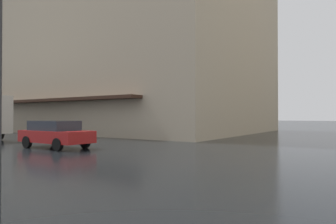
# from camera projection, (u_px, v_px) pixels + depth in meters

# --- Properties ---
(haussmann_block_mid) EXTENTS (20.79, 28.11, 20.80)m
(haussmann_block_mid) POSITION_uv_depth(u_px,v_px,m) (129.00, 41.00, 35.45)
(haussmann_block_mid) COLOR tan
(haussmann_block_mid) RESTS_ON ground_plane
(car_red) EXTENTS (1.85, 4.10, 1.41)m
(car_red) POSITION_uv_depth(u_px,v_px,m) (56.00, 133.00, 15.99)
(car_red) COLOR maroon
(car_red) RESTS_ON ground_plane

